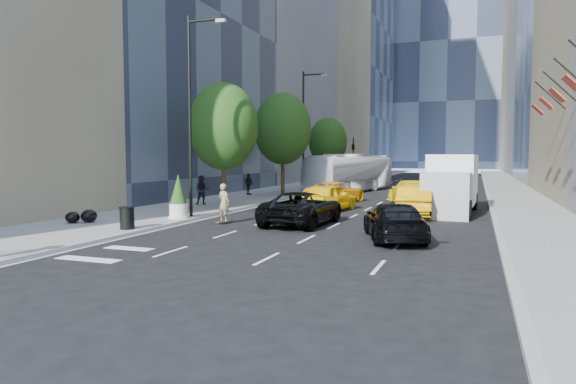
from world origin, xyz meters
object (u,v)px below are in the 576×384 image
at_px(skateboarder, 224,205).
at_px(black_sedan_mercedes, 394,222).
at_px(black_sedan_lincoln, 302,208).
at_px(trash_can, 127,218).
at_px(city_bus, 350,173).
at_px(planter_shrub, 178,197).
at_px(box_truck, 451,184).

height_order(skateboarder, black_sedan_mercedes, skateboarder).
distance_m(black_sedan_lincoln, trash_can, 7.83).
height_order(city_bus, trash_can, city_bus).
bearing_deg(trash_can, planter_shrub, 90.00).
height_order(skateboarder, city_bus, city_bus).
distance_m(black_sedan_mercedes, planter_shrub, 10.99).
height_order(skateboarder, trash_can, skateboarder).
bearing_deg(trash_can, city_bus, 83.23).
distance_m(box_truck, trash_can, 17.41).
height_order(box_truck, planter_shrub, box_truck).
relative_size(city_bus, box_truck, 1.72).
xyz_separation_m(black_sedan_mercedes, trash_can, (-10.80, -1.96, -0.11)).
relative_size(city_bus, trash_can, 13.40).
relative_size(city_bus, planter_shrub, 5.53).
xyz_separation_m(box_truck, planter_shrub, (-12.40, -8.21, -0.48)).
distance_m(skateboarder, black_sedan_mercedes, 8.55).
bearing_deg(skateboarder, city_bus, -72.48).
xyz_separation_m(skateboarder, city_bus, (0.70, 22.89, 0.79)).
height_order(city_bus, box_truck, city_bus).
bearing_deg(box_truck, skateboarder, -137.52).
height_order(box_truck, trash_can, box_truck).
height_order(skateboarder, planter_shrub, planter_shrub).
distance_m(black_sedan_lincoln, planter_shrub, 6.18).
height_order(black_sedan_lincoln, trash_can, black_sedan_lincoln).
relative_size(black_sedan_lincoln, trash_can, 6.18).
bearing_deg(black_sedan_mercedes, box_truck, -116.34).
bearing_deg(city_bus, box_truck, -43.95).
bearing_deg(black_sedan_mercedes, black_sedan_lincoln, -49.51).
distance_m(black_sedan_lincoln, box_truck, 9.66).
xyz_separation_m(black_sedan_lincoln, planter_shrub, (-6.10, -0.95, 0.41)).
bearing_deg(skateboarder, black_sedan_lincoln, -145.99).
height_order(skateboarder, box_truck, box_truck).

